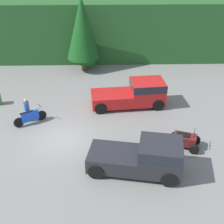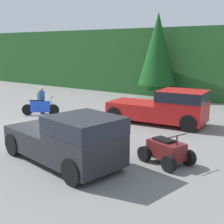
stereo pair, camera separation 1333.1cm
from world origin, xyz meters
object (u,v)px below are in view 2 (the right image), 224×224
(pickup_truck_red, at_px, (166,106))
(dirt_bike, at_px, (40,108))
(quad_atv, at_px, (166,151))
(rider_person, at_px, (42,99))
(pickup_truck_second, at_px, (70,138))
(steel_barrel, at_px, (41,98))

(pickup_truck_red, distance_m, dirt_bike, 7.98)
(quad_atv, height_order, rider_person, rider_person)
(dirt_bike, height_order, quad_atv, quad_atv)
(dirt_bike, xyz_separation_m, quad_atv, (10.17, -3.01, -0.03))
(pickup_truck_second, bearing_deg, quad_atv, 49.33)
(dirt_bike, distance_m, quad_atv, 10.60)
(rider_person, relative_size, steel_barrel, 1.99)
(pickup_truck_red, bearing_deg, steel_barrel, 172.18)
(pickup_truck_red, xyz_separation_m, pickup_truck_second, (-0.20, -7.70, -0.00))
(pickup_truck_red, height_order, dirt_bike, pickup_truck_red)
(quad_atv, distance_m, rider_person, 10.96)
(dirt_bike, bearing_deg, rider_person, 90.30)
(pickup_truck_second, xyz_separation_m, dirt_bike, (-7.38, 5.25, -0.54))
(dirt_bike, relative_size, steel_barrel, 2.34)
(dirt_bike, height_order, steel_barrel, dirt_bike)
(pickup_truck_second, height_order, dirt_bike, pickup_truck_second)
(pickup_truck_red, relative_size, pickup_truck_second, 1.05)
(pickup_truck_red, height_order, quad_atv, pickup_truck_red)
(pickup_truck_second, bearing_deg, rider_person, 154.20)
(dirt_bike, relative_size, rider_person, 1.18)
(dirt_bike, distance_m, rider_person, 0.64)
(pickup_truck_second, distance_m, quad_atv, 3.62)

